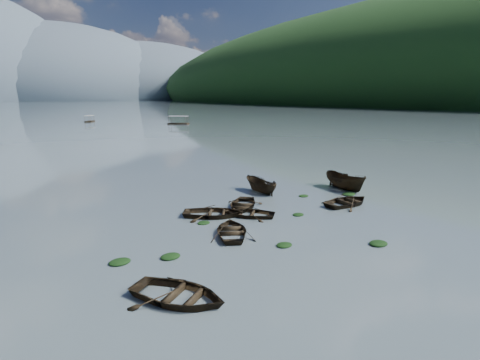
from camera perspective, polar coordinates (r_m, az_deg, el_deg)
ground_plane at (r=23.49m, az=17.29°, el=-10.10°), size 2400.00×2400.00×0.00m
right_hill_far at (r=531.34m, az=29.55°, el=10.16°), size 520.00×1200.00×190.00m
haze_mtn_c at (r=926.50m, az=-25.66°, el=10.97°), size 520.00×520.00×260.00m
haze_mtn_d at (r=973.39m, az=-14.98°, el=11.80°), size 520.00×520.00×220.00m
rowboat_0 at (r=17.70m, az=-9.37°, el=-17.59°), size 5.20×5.60×0.95m
rowboat_1 at (r=24.84m, az=-1.21°, el=-8.23°), size 4.66×5.09×0.86m
rowboat_3 at (r=28.46m, az=1.38°, el=-5.46°), size 4.66×4.76×0.81m
rowboat_4 at (r=32.53m, az=16.07°, el=-3.63°), size 4.49×3.22×0.92m
rowboat_5 at (r=37.65m, az=15.69°, el=-1.40°), size 2.31×5.06×1.89m
rowboat_6 at (r=28.40m, az=-4.04°, el=-5.53°), size 5.59×5.30×0.94m
rowboat_7 at (r=30.46m, az=0.35°, el=-4.23°), size 5.17×5.16×0.88m
rowboat_8 at (r=35.18m, az=3.15°, el=-1.92°), size 1.58×4.08×1.57m
weed_clump_0 at (r=21.82m, az=-10.54°, el=-11.53°), size 1.15×0.94×0.25m
weed_clump_1 at (r=23.15m, az=6.75°, el=-9.94°), size 1.05×0.84×0.23m
weed_clump_2 at (r=24.68m, az=20.33°, el=-9.21°), size 1.22×0.98×0.26m
weed_clump_3 at (r=28.93m, az=8.87°, el=-5.31°), size 0.90×0.76×0.20m
weed_clump_4 at (r=35.72m, az=16.23°, el=-2.19°), size 1.30×1.03×0.27m
weed_clump_5 at (r=21.82m, az=-17.84°, el=-11.95°), size 1.19×0.96×0.25m
weed_clump_6 at (r=26.93m, az=-5.56°, el=-6.60°), size 0.94×0.78×0.20m
weed_clump_7 at (r=34.27m, az=9.67°, el=-2.48°), size 0.96×0.77×0.21m
pontoon_centre at (r=141.27m, az=-21.92°, el=8.23°), size 4.58×5.90×2.10m
pontoon_right at (r=121.92m, az=-9.36°, el=8.39°), size 6.49×6.48×2.48m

